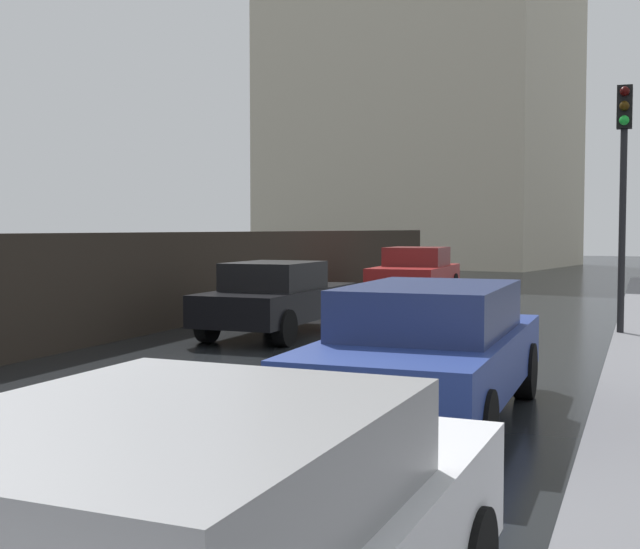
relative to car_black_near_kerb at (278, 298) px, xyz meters
The scene contains 5 objects.
car_black_near_kerb is the anchor object (origin of this frame).
car_blue_mid_road 7.17m from the car_black_near_kerb, 53.07° to the right, with size 1.85×4.57×1.41m.
car_red_far_ahead 8.99m from the car_black_near_kerb, 88.26° to the left, with size 2.00×4.22×1.46m.
traffic_light 6.67m from the car_black_near_kerb, 14.64° to the left, with size 0.26×0.39×4.37m.
distant_tower 33.33m from the car_black_near_kerb, 99.86° to the left, with size 17.09×12.90×25.04m.
Camera 1 is at (4.49, -3.71, 2.00)m, focal length 46.86 mm.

